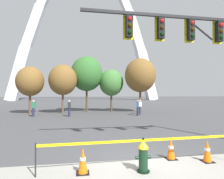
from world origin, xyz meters
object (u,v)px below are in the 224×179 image
Objects in this scene: traffic_cone_mid_sidewalk at (207,151)px; pedestrian_walking_right at (138,108)px; pedestrian_walking_left at (140,107)px; monument_arch at (86,34)px; pedestrian_near_trees at (69,108)px; traffic_cone_by_hydrant at (83,161)px; traffic_cone_curb_edge at (171,149)px; fire_hydrant at (143,156)px; traffic_signal_gantry at (200,45)px; pedestrian_standing_center at (33,108)px.

pedestrian_walking_right is (1.60, 12.68, 0.46)m from traffic_cone_mid_sidewalk.
pedestrian_walking_right is at bearing -119.02° from pedestrian_walking_left.
pedestrian_near_trees is at bearing -94.09° from monument_arch.
traffic_cone_by_hydrant is 3.09m from traffic_cone_curb_edge.
fire_hydrant is 0.62× the size of pedestrian_walking_left.
traffic_signal_gantry is 11.41m from pedestrian_walking_right.
traffic_cone_curb_edge is 0.46× the size of pedestrian_standing_center.
traffic_signal_gantry is 15.73m from pedestrian_standing_center.
pedestrian_near_trees is (-6.80, 0.46, 0.00)m from pedestrian_walking_right.
traffic_cone_by_hydrant is at bearing -85.22° from pedestrian_near_trees.
pedestrian_near_trees is (-5.20, 13.14, 0.46)m from traffic_cone_mid_sidewalk.
fire_hydrant reaches higher than traffic_cone_mid_sidewalk.
traffic_signal_gantry reaches higher than pedestrian_walking_left.
pedestrian_near_trees is (-1.12, 13.35, 0.46)m from traffic_cone_by_hydrant.
traffic_cone_mid_sidewalk is at bearing 3.03° from traffic_cone_by_hydrant.
pedestrian_walking_right is at bearing -84.80° from monument_arch.
traffic_cone_by_hydrant is 0.46× the size of pedestrian_walking_left.
pedestrian_standing_center reaches higher than traffic_cone_mid_sidewalk.
traffic_signal_gantry is (1.05, 1.86, 4.05)m from traffic_cone_mid_sidewalk.
monument_arch is 31.04× the size of pedestrian_walking_right.
pedestrian_walking_left is at bearing 72.15° from fire_hydrant.
monument_arch reaches higher than pedestrian_near_trees.
pedestrian_walking_right is at bearing 66.23° from traffic_cone_by_hydrant.
fire_hydrant is at bearing -170.40° from traffic_cone_mid_sidewalk.
traffic_cone_by_hydrant is 6.86m from traffic_signal_gantry.
fire_hydrant is 13.67m from pedestrian_walking_right.
traffic_cone_by_hydrant is at bearing 173.94° from fire_hydrant.
traffic_cone_mid_sidewalk is at bearing -57.78° from pedestrian_standing_center.
pedestrian_walking_right is at bearing 77.71° from traffic_cone_curb_edge.
traffic_cone_mid_sidewalk is 58.69m from monument_arch.
traffic_cone_curb_edge is at bearing -60.27° from pedestrian_standing_center.
pedestrian_walking_right is (3.83, -42.06, -20.59)m from monument_arch.
pedestrian_walking_right is at bearing 73.16° from fire_hydrant.
traffic_cone_by_hydrant is 14.67m from pedestrian_standing_center.
fire_hydrant is 0.13× the size of traffic_signal_gantry.
traffic_signal_gantry is at bearing 33.60° from fire_hydrant.
traffic_cone_by_hydrant is 0.46× the size of pedestrian_walking_right.
traffic_signal_gantry is 0.16× the size of monument_arch.
traffic_cone_mid_sidewalk is 0.46× the size of pedestrian_walking_left.
pedestrian_standing_center is 1.00× the size of pedestrian_walking_right.
pedestrian_walking_left is 1.00× the size of pedestrian_walking_right.
pedestrian_standing_center reaches higher than traffic_cone_by_hydrant.
traffic_cone_curb_edge is 0.46× the size of pedestrian_walking_left.
traffic_cone_mid_sidewalk is 0.46× the size of pedestrian_near_trees.
traffic_cone_curb_edge is 0.46× the size of pedestrian_near_trees.
pedestrian_walking_right reaches higher than traffic_cone_mid_sidewalk.
traffic_signal_gantry is at bearing 22.07° from traffic_cone_by_hydrant.
pedestrian_near_trees is at bearing -175.12° from pedestrian_walking_left.
pedestrian_walking_right reaches higher than traffic_cone_curb_edge.
traffic_cone_by_hydrant is 4.09m from traffic_cone_mid_sidewalk.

